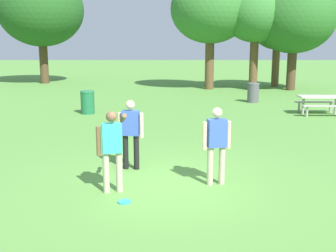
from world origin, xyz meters
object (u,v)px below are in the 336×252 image
(picnic_table_near, at_px, (322,101))
(trash_can_beside_table, at_px, (90,102))
(person_catcher, at_px, (114,145))
(tree_tall_left, at_px, (43,10))
(tree_broad_center, at_px, (213,9))
(trash_can_further_along, at_px, (255,93))
(person_thrower, at_px, (219,141))
(tree_slender_mid, at_px, (280,29))
(person_bystander, at_px, (133,130))
(tree_far_right, at_px, (258,16))
(frisbee, at_px, (126,202))
(tree_back_left, at_px, (297,18))

(picnic_table_near, bearing_deg, trash_can_beside_table, 178.87)
(person_catcher, bearing_deg, tree_tall_left, 109.28)
(trash_can_beside_table, distance_m, tree_broad_center, 11.81)
(trash_can_further_along, bearing_deg, tree_tall_left, 143.53)
(trash_can_further_along, distance_m, tree_tall_left, 16.92)
(trash_can_beside_table, xyz_separation_m, tree_broad_center, (5.95, 9.21, 4.39))
(person_catcher, bearing_deg, person_thrower, 11.90)
(picnic_table_near, xyz_separation_m, tree_slender_mid, (0.93, 11.02, 3.21))
(person_bystander, distance_m, trash_can_further_along, 12.16)
(tree_tall_left, bearing_deg, tree_slender_mid, -7.63)
(tree_slender_mid, bearing_deg, trash_can_beside_table, -134.13)
(person_bystander, height_order, picnic_table_near, person_bystander)
(tree_far_right, distance_m, tree_slender_mid, 2.98)
(trash_can_beside_table, xyz_separation_m, tree_tall_left, (-5.54, 12.99, 4.62))
(tree_broad_center, bearing_deg, tree_tall_left, 161.83)
(trash_can_further_along, xyz_separation_m, tree_far_right, (1.05, 5.34, 3.97))
(person_bystander, height_order, tree_far_right, tree_far_right)
(person_thrower, distance_m, trash_can_beside_table, 9.85)
(tree_far_right, bearing_deg, tree_tall_left, 162.95)
(person_thrower, bearing_deg, frisbee, -150.86)
(frisbee, relative_size, tree_far_right, 0.04)
(frisbee, distance_m, tree_broad_center, 19.96)
(tree_broad_center, bearing_deg, person_catcher, -101.33)
(person_catcher, height_order, tree_back_left, tree_back_left)
(trash_can_beside_table, relative_size, tree_back_left, 0.15)
(trash_can_beside_table, distance_m, tree_far_right, 12.83)
(person_bystander, xyz_separation_m, tree_back_left, (8.48, 16.44, 3.38))
(person_bystander, bearing_deg, trash_can_beside_table, 107.76)
(tree_back_left, bearing_deg, person_thrower, -110.63)
(trash_can_beside_table, bearing_deg, tree_far_right, 45.16)
(trash_can_further_along, distance_m, tree_slender_mid, 8.73)
(picnic_table_near, distance_m, tree_tall_left, 20.57)
(frisbee, height_order, tree_back_left, tree_back_left)
(tree_tall_left, xyz_separation_m, tree_slender_mid, (16.05, -2.15, -1.33))
(picnic_table_near, xyz_separation_m, tree_back_left, (1.37, 8.89, 3.76))
(tree_broad_center, height_order, tree_far_right, tree_broad_center)
(person_thrower, height_order, tree_broad_center, tree_broad_center)
(person_catcher, xyz_separation_m, tree_tall_left, (-7.78, 22.25, 4.14))
(person_bystander, relative_size, trash_can_beside_table, 1.71)
(picnic_table_near, relative_size, tree_broad_center, 0.25)
(person_catcher, relative_size, tree_broad_center, 0.23)
(person_catcher, height_order, tree_slender_mid, tree_slender_mid)
(person_catcher, bearing_deg, frisbee, -63.84)
(tree_slender_mid, bearing_deg, trash_can_further_along, -111.48)
(tree_tall_left, xyz_separation_m, tree_back_left, (16.49, -4.28, -0.78))
(trash_can_beside_table, bearing_deg, picnic_table_near, -1.13)
(person_catcher, bearing_deg, tree_back_left, 64.15)
(picnic_table_near, bearing_deg, tree_far_right, 96.37)
(person_bystander, distance_m, tree_far_right, 17.84)
(person_catcher, relative_size, picnic_table_near, 0.94)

